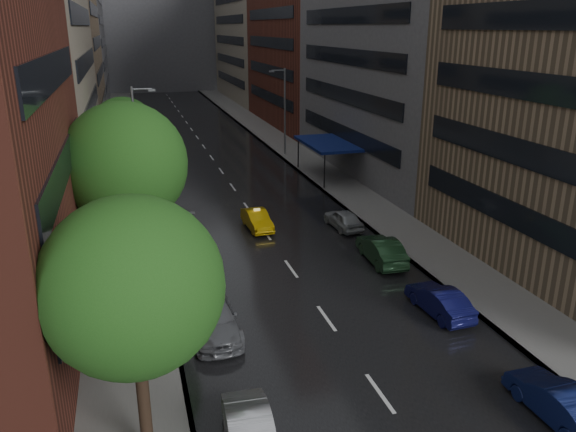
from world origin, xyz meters
The scene contains 15 objects.
road centered at (0.00, 50.00, 0.01)m, with size 14.00×140.00×0.01m, color black.
sidewalk_left centered at (-9.00, 50.00, 0.07)m, with size 4.00×140.00×0.15m, color gray.
sidewalk_right centered at (9.00, 50.00, 0.07)m, with size 4.00×140.00×0.15m, color gray.
buildings_left centered at (-15.00, 58.79, 15.99)m, with size 8.00×108.00×38.00m.
buildings_right centered at (15.00, 56.70, 15.03)m, with size 8.05×109.10×36.00m.
building_far centered at (0.00, 118.00, 16.00)m, with size 40.00×14.00×32.00m, color slate.
tree_near centered at (-8.60, 3.26, 5.96)m, with size 5.47×5.47×8.71m.
tree_mid centered at (-8.60, 15.94, 6.74)m, with size 6.17×6.17×9.84m.
tree_far centered at (-8.60, 32.66, 5.58)m, with size 5.12×5.12×8.16m.
taxi centered at (-0.34, 23.15, 0.65)m, with size 1.38×3.95×1.30m, color gold.
parked_cars_left centered at (-5.40, 12.87, 0.73)m, with size 2.22×24.22×1.55m.
parked_cars_right centered at (5.40, 12.02, 0.70)m, with size 1.86×24.72×1.52m.
street_lamp_left centered at (-7.72, 30.00, 4.89)m, with size 1.74×0.22×9.00m.
street_lamp_right centered at (7.72, 45.00, 4.89)m, with size 1.74×0.22×9.00m.
awning centered at (8.98, 35.00, 3.13)m, with size 4.00×8.00×3.12m.
Camera 1 is at (-8.33, -12.34, 13.20)m, focal length 35.00 mm.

